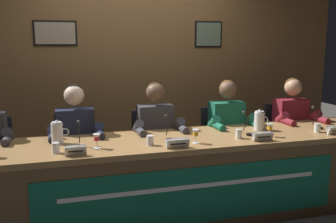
{
  "coord_description": "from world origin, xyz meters",
  "views": [
    {
      "loc": [
        -0.92,
        -3.19,
        1.61
      ],
      "look_at": [
        0.0,
        0.0,
        1.0
      ],
      "focal_mm": 40.14,
      "sensor_mm": 36.0,
      "label": 1
    }
  ],
  "objects_px": {
    "juice_glass_center": "(196,134)",
    "nameplate_far_right": "(336,130)",
    "chair_left": "(77,160)",
    "chair_right": "(221,148)",
    "nameplate_center": "(178,143)",
    "microphone_far_right": "(318,121)",
    "nameplate_right": "(263,136)",
    "water_pitcher_left_side": "(57,133)",
    "microphone_left": "(80,139)",
    "water_pitcher_right_side": "(259,121)",
    "juice_glass_right": "(270,128)",
    "panelist_right": "(229,128)",
    "chair_far_right": "(283,143)",
    "water_cup_left": "(56,148)",
    "microphone_center": "(169,132)",
    "conference_table": "(172,166)",
    "juice_glass_left": "(97,138)",
    "water_cup_far_right": "(317,128)",
    "microphone_right": "(247,127)",
    "panelist_far_right": "(294,124)",
    "water_cup_center": "(150,141)",
    "panelist_center": "(157,133)",
    "water_cup_right": "(239,134)",
    "panelist_left": "(76,139)",
    "chair_center": "(153,154)",
    "nameplate_left": "(76,151)"
  },
  "relations": [
    {
      "from": "conference_table",
      "to": "microphone_right",
      "type": "xyz_separation_m",
      "value": [
        0.76,
        0.06,
        0.3
      ]
    },
    {
      "from": "microphone_right",
      "to": "water_pitcher_right_side",
      "type": "height_order",
      "value": "microphone_right"
    },
    {
      "from": "juice_glass_right",
      "to": "panelist_right",
      "type": "bearing_deg",
      "value": 101.8
    },
    {
      "from": "chair_left",
      "to": "chair_right",
      "type": "relative_size",
      "value": 1.0
    },
    {
      "from": "microphone_center",
      "to": "juice_glass_right",
      "type": "distance_m",
      "value": 0.94
    },
    {
      "from": "nameplate_center",
      "to": "water_cup_left",
      "type": "bearing_deg",
      "value": 172.45
    },
    {
      "from": "nameplate_right",
      "to": "chair_far_right",
      "type": "height_order",
      "value": "chair_far_right"
    },
    {
      "from": "chair_far_right",
      "to": "water_cup_left",
      "type": "bearing_deg",
      "value": -162.87
    },
    {
      "from": "nameplate_right",
      "to": "water_pitcher_left_side",
      "type": "distance_m",
      "value": 1.8
    },
    {
      "from": "juice_glass_center",
      "to": "chair_far_right",
      "type": "xyz_separation_m",
      "value": [
        1.42,
        0.82,
        -0.41
      ]
    },
    {
      "from": "chair_left",
      "to": "juice_glass_left",
      "type": "xyz_separation_m",
      "value": [
        0.15,
        -0.75,
        0.41
      ]
    },
    {
      "from": "microphone_left",
      "to": "nameplate_far_right",
      "type": "xyz_separation_m",
      "value": [
        2.37,
        -0.21,
        -0.03
      ]
    },
    {
      "from": "microphone_left",
      "to": "water_pitcher_right_side",
      "type": "bearing_deg",
      "value": 5.14
    },
    {
      "from": "water_cup_left",
      "to": "juice_glass_right",
      "type": "distance_m",
      "value": 1.91
    },
    {
      "from": "chair_center",
      "to": "chair_right",
      "type": "xyz_separation_m",
      "value": [
        0.8,
        0.0,
        0.0
      ]
    },
    {
      "from": "juice_glass_center",
      "to": "nameplate_far_right",
      "type": "bearing_deg",
      "value": -2.62
    },
    {
      "from": "juice_glass_left",
      "to": "microphone_right",
      "type": "bearing_deg",
      "value": 3.58
    },
    {
      "from": "chair_center",
      "to": "panelist_far_right",
      "type": "relative_size",
      "value": 0.73
    },
    {
      "from": "chair_left",
      "to": "panelist_far_right",
      "type": "xyz_separation_m",
      "value": [
        2.4,
        -0.2,
        0.28
      ]
    },
    {
      "from": "nameplate_left",
      "to": "panelist_center",
      "type": "relative_size",
      "value": 0.13
    },
    {
      "from": "microphone_left",
      "to": "water_cup_center",
      "type": "bearing_deg",
      "value": -9.56
    },
    {
      "from": "panelist_center",
      "to": "water_pitcher_left_side",
      "type": "bearing_deg",
      "value": -162.49
    },
    {
      "from": "microphone_far_right",
      "to": "panelist_right",
      "type": "bearing_deg",
      "value": 152.32
    },
    {
      "from": "microphone_center",
      "to": "water_pitcher_right_side",
      "type": "distance_m",
      "value": 0.98
    },
    {
      "from": "nameplate_center",
      "to": "microphone_far_right",
      "type": "height_order",
      "value": "microphone_far_right"
    },
    {
      "from": "microphone_left",
      "to": "chair_center",
      "type": "relative_size",
      "value": 0.24
    },
    {
      "from": "juice_glass_right",
      "to": "microphone_far_right",
      "type": "bearing_deg",
      "value": 15.53
    },
    {
      "from": "water_cup_center",
      "to": "water_cup_far_right",
      "type": "xyz_separation_m",
      "value": [
        1.68,
        0.01,
        0.0
      ]
    },
    {
      "from": "panelist_right",
      "to": "microphone_right",
      "type": "distance_m",
      "value": 0.48
    },
    {
      "from": "nameplate_center",
      "to": "panelist_far_right",
      "type": "distance_m",
      "value": 1.77
    },
    {
      "from": "water_pitcher_left_side",
      "to": "nameplate_left",
      "type": "bearing_deg",
      "value": -71.77
    },
    {
      "from": "panelist_left",
      "to": "water_cup_center",
      "type": "height_order",
      "value": "panelist_left"
    },
    {
      "from": "nameplate_left",
      "to": "nameplate_right",
      "type": "relative_size",
      "value": 0.87
    },
    {
      "from": "water_cup_far_right",
      "to": "water_pitcher_left_side",
      "type": "xyz_separation_m",
      "value": [
        -2.43,
        0.26,
        0.06
      ]
    },
    {
      "from": "panelist_far_right",
      "to": "nameplate_far_right",
      "type": "height_order",
      "value": "panelist_far_right"
    },
    {
      "from": "juice_glass_left",
      "to": "juice_glass_right",
      "type": "xyz_separation_m",
      "value": [
        1.58,
        -0.04,
        0.0
      ]
    },
    {
      "from": "chair_left",
      "to": "panelist_right",
      "type": "bearing_deg",
      "value": -7.09
    },
    {
      "from": "chair_right",
      "to": "water_cup_far_right",
      "type": "xyz_separation_m",
      "value": [
        0.67,
        -0.77,
        0.36
      ]
    },
    {
      "from": "nameplate_right",
      "to": "panelist_center",
      "type": "bearing_deg",
      "value": 137.74
    },
    {
      "from": "conference_table",
      "to": "nameplate_center",
      "type": "bearing_deg",
      "value": -94.14
    },
    {
      "from": "microphone_right",
      "to": "nameplate_far_right",
      "type": "bearing_deg",
      "value": -15.4
    },
    {
      "from": "juice_glass_left",
      "to": "nameplate_right",
      "type": "relative_size",
      "value": 0.67
    },
    {
      "from": "chair_far_right",
      "to": "water_cup_right",
      "type": "bearing_deg",
      "value": -141.73
    },
    {
      "from": "water_cup_center",
      "to": "water_pitcher_right_side",
      "type": "height_order",
      "value": "water_pitcher_right_side"
    },
    {
      "from": "panelist_right",
      "to": "juice_glass_right",
      "type": "xyz_separation_m",
      "value": [
        0.12,
        -0.6,
        0.13
      ]
    },
    {
      "from": "juice_glass_right",
      "to": "conference_table",
      "type": "bearing_deg",
      "value": 175.33
    },
    {
      "from": "water_cup_center",
      "to": "microphone_center",
      "type": "bearing_deg",
      "value": 33.95
    },
    {
      "from": "microphone_center",
      "to": "nameplate_far_right",
      "type": "bearing_deg",
      "value": -8.8
    },
    {
      "from": "water_pitcher_left_side",
      "to": "water_pitcher_right_side",
      "type": "height_order",
      "value": "same"
    },
    {
      "from": "conference_table",
      "to": "microphone_center",
      "type": "xyz_separation_m",
      "value": [
        -0.01,
        0.08,
        0.3
      ]
    }
  ]
}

